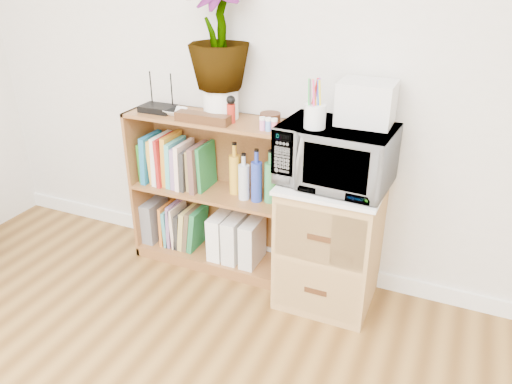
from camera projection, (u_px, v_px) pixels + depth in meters
The scene contains 21 objects.
skirting_board at pixel (275, 255), 3.16m from camera, with size 4.00×0.02×0.10m, color white.
bookshelf at pixel (213, 194), 2.98m from camera, with size 1.00×0.30×0.95m, color brown.
wicker_unit at pixel (329, 244), 2.70m from camera, with size 0.50×0.45×0.70m, color #9E7542.
microwave at pixel (336, 155), 2.47m from camera, with size 0.55×0.37×0.30m, color white.
pen_cup at pixel (315, 116), 2.35m from camera, with size 0.10×0.10×0.11m, color white.
small_appliance at pixel (367, 103), 2.39m from camera, with size 0.26×0.22×0.21m, color silver.
router at pixel (158, 108), 2.87m from camera, with size 0.19×0.13×0.04m, color black.
white_bowl at pixel (175, 112), 2.82m from camera, with size 0.13×0.13×0.03m, color silver.
plant_pot at pixel (221, 103), 2.73m from camera, with size 0.19×0.19×0.16m, color white.
potted_plant at pixel (219, 32), 2.57m from camera, with size 0.33×0.33×0.59m, color #2D712D.
trinket_box at pixel (203, 118), 2.68m from camera, with size 0.31×0.08×0.05m, color #3C1F10.
kokeshi_doll at pixel (231, 113), 2.67m from camera, with size 0.05×0.05×0.10m, color #9F1F13.
wooden_bowl at pixel (270, 119), 2.64m from camera, with size 0.11×0.11×0.06m, color #3B1B10.
paint_jars at pixel (268, 126), 2.55m from camera, with size 0.11×0.04×0.06m, color pink.
file_box at pixel (155, 219), 3.26m from camera, with size 0.08×0.21×0.27m, color slate.
magazine_holder_left at pixel (221, 235), 3.07m from camera, with size 0.09×0.22×0.28m, color white.
magazine_holder_mid at pixel (235, 238), 3.04m from camera, with size 0.09×0.22×0.28m, color silver.
magazine_holder_right at pixel (252, 242), 2.99m from camera, with size 0.09×0.22×0.28m, color silver.
cookbooks at pixel (175, 162), 3.00m from camera, with size 0.43×0.20×0.31m.
liquor_bottles at pixel (258, 176), 2.80m from camera, with size 0.38×0.07×0.30m.
lower_books at pixel (183, 226), 3.18m from camera, with size 0.27×0.19×0.29m.
Camera 1 is at (0.96, -0.26, 1.78)m, focal length 35.00 mm.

